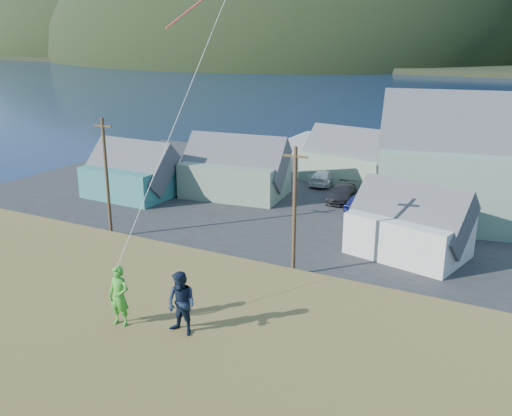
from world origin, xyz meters
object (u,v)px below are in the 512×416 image
(wharf, at_px, (381,151))
(shed_white, at_px, (410,223))
(shed_palegreen_far, at_px, (353,158))
(shed_palegreen_near, at_px, (235,169))
(kite_flyer_navy, at_px, (181,304))
(shed_teal, at_px, (131,172))
(kite_flyer_green, at_px, (119,296))

(wharf, relative_size, shed_white, 2.97)
(shed_palegreen_far, bearing_deg, shed_palegreen_near, -120.68)
(shed_white, distance_m, kite_flyer_navy, 26.78)
(shed_teal, bearing_deg, shed_palegreen_far, 42.59)
(shed_white, xyz_separation_m, kite_flyer_green, (-2.16, -26.57, 5.67))
(shed_palegreen_far, bearing_deg, shed_teal, -129.86)
(shed_palegreen_near, bearing_deg, kite_flyer_navy, -69.17)
(shed_teal, height_order, kite_flyer_navy, kite_flyer_navy)
(shed_teal, bearing_deg, wharf, 63.12)
(shed_palegreen_near, bearing_deg, wharf, 67.01)
(shed_palegreen_near, height_order, kite_flyer_green, kite_flyer_green)
(wharf, relative_size, kite_flyer_navy, 14.61)
(shed_palegreen_near, relative_size, shed_palegreen_far, 0.95)
(shed_palegreen_near, distance_m, shed_white, 19.36)
(kite_flyer_green, bearing_deg, shed_palegreen_far, 95.22)
(shed_palegreen_near, xyz_separation_m, shed_palegreen_far, (8.14, 9.92, -0.03))
(shed_white, height_order, shed_palegreen_far, shed_palegreen_far)
(shed_teal, distance_m, kite_flyer_navy, 39.19)
(shed_teal, distance_m, shed_white, 26.50)
(shed_palegreen_near, height_order, shed_white, shed_palegreen_near)
(shed_white, bearing_deg, shed_palegreen_far, 132.34)
(wharf, relative_size, shed_teal, 3.13)
(shed_palegreen_far, height_order, kite_flyer_navy, kite_flyer_navy)
(shed_teal, height_order, shed_palegreen_near, shed_palegreen_near)
(shed_teal, relative_size, shed_white, 0.95)
(shed_teal, relative_size, kite_flyer_navy, 4.66)
(wharf, distance_m, shed_white, 33.59)
(kite_flyer_green, height_order, kite_flyer_navy, kite_flyer_navy)
(shed_teal, height_order, kite_flyer_green, kite_flyer_green)
(kite_flyer_green, bearing_deg, shed_white, 80.70)
(shed_white, xyz_separation_m, shed_palegreen_far, (-9.78, 17.24, 0.19))
(shed_white, bearing_deg, shed_palegreen_near, 170.55)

